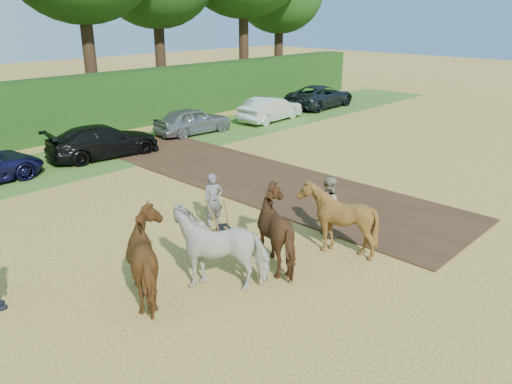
# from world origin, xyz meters

# --- Properties ---
(ground) EXTENTS (120.00, 120.00, 0.00)m
(ground) POSITION_xyz_m (0.00, 0.00, 0.00)
(ground) COLOR gold
(ground) RESTS_ON ground
(earth_strip) EXTENTS (4.50, 17.00, 0.05)m
(earth_strip) POSITION_xyz_m (1.50, 7.00, 0.03)
(earth_strip) COLOR #472D1C
(earth_strip) RESTS_ON ground
(grass_verge) EXTENTS (50.00, 5.00, 0.03)m
(grass_verge) POSITION_xyz_m (0.00, 14.00, 0.01)
(grass_verge) COLOR #38601E
(grass_verge) RESTS_ON ground
(hedgerow) EXTENTS (46.00, 1.60, 3.00)m
(hedgerow) POSITION_xyz_m (0.00, 18.50, 1.50)
(hedgerow) COLOR #14380F
(hedgerow) RESTS_ON ground
(spectator_near) EXTENTS (0.97, 1.05, 1.75)m
(spectator_near) POSITION_xyz_m (-0.70, 1.80, 0.87)
(spectator_near) COLOR #B7AC90
(spectator_near) RESTS_ON ground
(plough_team) EXTENTS (6.73, 5.09, 1.94)m
(plough_team) POSITION_xyz_m (-3.80, 1.86, 0.96)
(plough_team) COLOR brown
(plough_team) RESTS_ON ground
(parked_cars) EXTENTS (36.62, 3.00, 1.48)m
(parked_cars) POSITION_xyz_m (1.17, 14.06, 0.71)
(parked_cars) COLOR #AAABB1
(parked_cars) RESTS_ON ground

